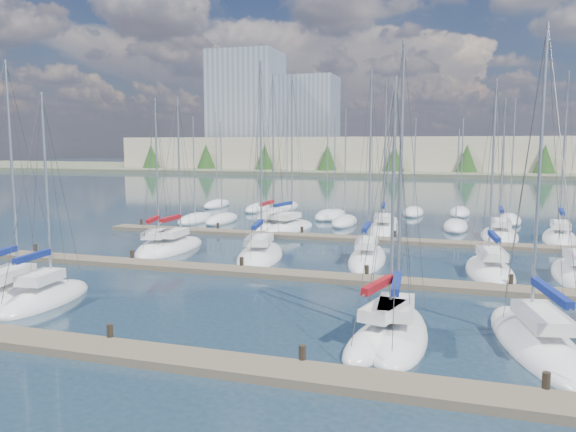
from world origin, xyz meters
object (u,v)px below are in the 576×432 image
(sailboat_i, at_px, (177,247))
(sailboat_q, at_px, (499,235))
(sailboat_h, at_px, (157,249))
(sailboat_p, at_px, (383,230))
(sailboat_e, at_px, (396,332))
(sailboat_o, at_px, (289,228))
(sailboat_j, at_px, (260,255))
(sailboat_n, at_px, (271,226))
(sailboat_l, at_px, (490,271))
(sailboat_r, at_px, (559,238))
(sailboat_f, at_px, (537,342))
(sailboat_b, at_px, (11,295))
(sailboat_d, at_px, (385,336))
(sailboat_c, at_px, (46,298))
(sailboat_k, at_px, (367,258))

(sailboat_i, xyz_separation_m, sailboat_q, (23.77, 13.51, -0.03))
(sailboat_h, bearing_deg, sailboat_p, 29.98)
(sailboat_q, bearing_deg, sailboat_e, -100.27)
(sailboat_o, bearing_deg, sailboat_q, 15.28)
(sailboat_j, bearing_deg, sailboat_p, 54.04)
(sailboat_q, height_order, sailboat_n, sailboat_n)
(sailboat_i, relative_size, sailboat_l, 0.97)
(sailboat_n, distance_m, sailboat_r, 25.36)
(sailboat_f, distance_m, sailboat_b, 25.41)
(sailboat_r, distance_m, sailboat_p, 14.78)
(sailboat_e, height_order, sailboat_l, sailboat_e)
(sailboat_e, relative_size, sailboat_j, 0.89)
(sailboat_d, bearing_deg, sailboat_e, 75.51)
(sailboat_f, distance_m, sailboat_l, 12.87)
(sailboat_c, relative_size, sailboat_d, 0.99)
(sailboat_c, xyz_separation_m, sailboat_e, (17.67, 0.10, -0.00))
(sailboat_o, relative_size, sailboat_e, 1.18)
(sailboat_o, xyz_separation_m, sailboat_l, (17.27, -13.47, -0.01))
(sailboat_l, bearing_deg, sailboat_b, -157.17)
(sailboat_k, bearing_deg, sailboat_d, -82.25)
(sailboat_j, bearing_deg, sailboat_d, -64.86)
(sailboat_l, xyz_separation_m, sailboat_p, (-8.65, 15.11, 0.01))
(sailboat_q, relative_size, sailboat_p, 0.86)
(sailboat_i, relative_size, sailboat_r, 0.83)
(sailboat_j, bearing_deg, sailboat_b, -134.32)
(sailboat_f, distance_m, sailboat_n, 33.74)
(sailboat_d, relative_size, sailboat_l, 0.90)
(sailboat_q, height_order, sailboat_j, sailboat_j)
(sailboat_q, bearing_deg, sailboat_p, 179.65)
(sailboat_r, bearing_deg, sailboat_c, -128.95)
(sailboat_c, distance_m, sailboat_j, 15.29)
(sailboat_i, bearing_deg, sailboat_k, 0.27)
(sailboat_q, relative_size, sailboat_r, 0.86)
(sailboat_i, bearing_deg, sailboat_h, -142.62)
(sailboat_n, relative_size, sailboat_r, 1.04)
(sailboat_c, distance_m, sailboat_d, 17.30)
(sailboat_k, height_order, sailboat_p, sailboat_p)
(sailboat_q, height_order, sailboat_h, sailboat_q)
(sailboat_n, distance_m, sailboat_l, 23.78)
(sailboat_i, bearing_deg, sailboat_r, 24.80)
(sailboat_k, height_order, sailboat_n, sailboat_n)
(sailboat_c, xyz_separation_m, sailboat_l, (21.90, 13.37, -0.01))
(sailboat_f, bearing_deg, sailboat_p, 98.07)
(sailboat_o, bearing_deg, sailboat_e, -52.99)
(sailboat_d, distance_m, sailboat_k, 15.93)
(sailboat_o, xyz_separation_m, sailboat_p, (8.62, 1.64, -0.00))
(sailboat_k, relative_size, sailboat_r, 0.93)
(sailboat_n, bearing_deg, sailboat_e, -61.22)
(sailboat_i, distance_m, sailboat_p, 19.44)
(sailboat_e, relative_size, sailboat_l, 1.01)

